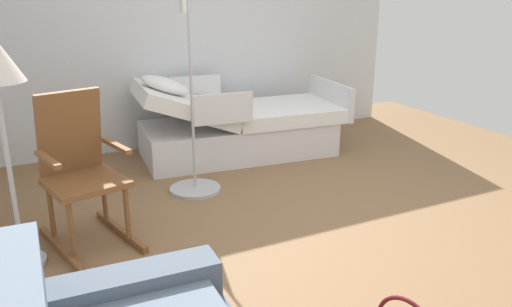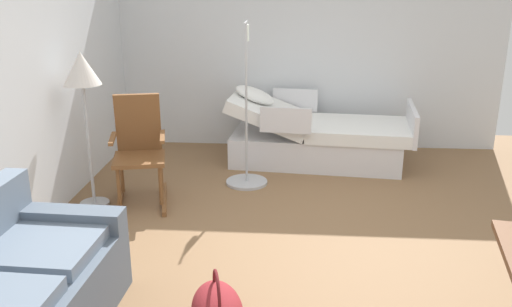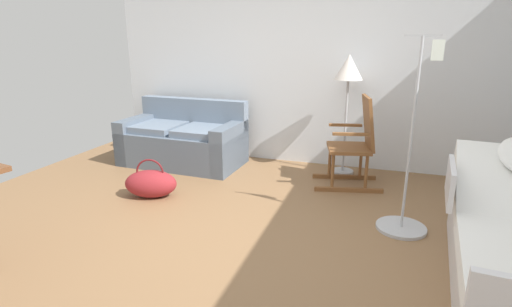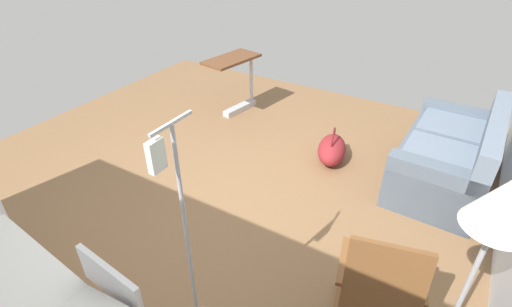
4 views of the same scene
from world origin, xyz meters
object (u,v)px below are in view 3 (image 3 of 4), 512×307
duffel_bag (151,183)px  iv_pole (405,204)px  floor_lamp (348,76)px  couch (183,141)px  rocking_chair (356,144)px

duffel_bag → iv_pole: bearing=1.1°
floor_lamp → iv_pole: (0.69, -1.42, -0.98)m
couch → floor_lamp: (2.12, 0.27, 0.92)m
couch → iv_pole: size_ratio=0.97×
rocking_chair → iv_pole: iv_pole is taller
duffel_bag → iv_pole: iv_pole is taller
couch → rocking_chair: 2.30m
couch → duffel_bag: 1.23m
couch → rocking_chair: (2.29, -0.15, 0.20)m
floor_lamp → iv_pole: size_ratio=0.88×
rocking_chair → duffel_bag: 2.32m
rocking_chair → iv_pole: 1.15m
rocking_chair → floor_lamp: size_ratio=0.71×
floor_lamp → duffel_bag: floor_lamp is taller
iv_pole → rocking_chair: bearing=117.8°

